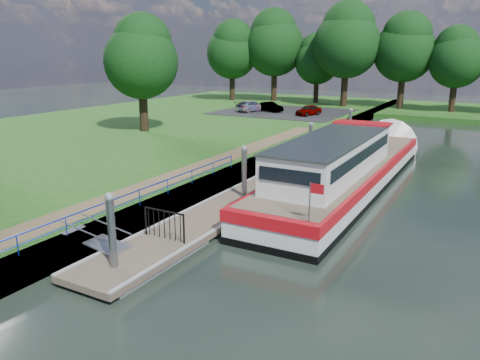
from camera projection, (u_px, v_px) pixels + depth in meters
The scene contains 16 objects.
ground at pixel (126, 271), 16.00m from camera, with size 160.00×160.00×0.00m, color black.
riverbank at pixel (84, 143), 36.99m from camera, with size 32.00×90.00×0.78m, color #205117.
bank_edge at pixel (258, 164), 29.75m from camera, with size 1.10×90.00×0.78m, color #473D2D.
footpath at pixel (166, 179), 24.60m from camera, with size 1.60×40.00×0.05m, color brown.
carpark at pixel (283, 112), 53.00m from camera, with size 14.00×12.00×0.06m, color black.
blue_fence at pixel (123, 200), 19.48m from camera, with size 0.04×18.04×0.72m.
pontoon at pixel (281, 180), 26.92m from camera, with size 2.50×30.00×0.56m.
mooring_piles at pixel (282, 161), 26.63m from camera, with size 0.30×27.30×3.55m.
gangway at pixel (96, 239), 17.12m from camera, with size 2.58×1.00×0.92m.
gate_panel at pixel (164, 220), 17.55m from camera, with size 1.85×0.05×1.15m.
barge at pixel (349, 168), 25.87m from camera, with size 4.36×21.15×4.78m.
horizon_trees at pixel (393, 47), 55.75m from camera, with size 54.38×10.03×12.87m.
bank_tree_a at pixel (141, 56), 38.60m from camera, with size 6.12×6.12×9.72m.
car_a at pixel (309, 110), 49.65m from camera, with size 1.31×3.26×1.11m, color #999999.
car_b at pixel (270, 107), 52.74m from camera, with size 1.14×3.26×1.07m, color #999999.
car_c at pixel (252, 106), 53.06m from camera, with size 1.67×4.10×1.19m, color #999999.
Camera 1 is at (10.52, -10.88, 7.21)m, focal length 35.00 mm.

